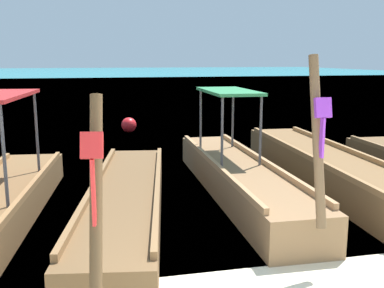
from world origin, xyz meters
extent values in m
plane|color=teal|center=(0.00, 62.30, 0.00)|extent=(120.00, 120.00, 0.00)
cube|color=#996C3F|center=(-2.68, 4.04, 0.58)|extent=(0.72, 6.41, 0.10)
cylinder|color=#4C4C51|center=(-2.83, 3.88, 1.27)|extent=(0.05, 0.05, 1.50)
cylinder|color=#4C4C51|center=(-2.62, 5.96, 1.27)|extent=(0.05, 0.05, 1.50)
cube|color=brown|center=(-1.08, 4.47, 0.27)|extent=(2.06, 6.10, 0.54)
cube|color=brown|center=(-1.60, 4.55, 0.59)|extent=(0.96, 5.46, 0.10)
cube|color=brown|center=(-0.57, 4.39, 0.59)|extent=(0.96, 5.46, 0.10)
cylinder|color=brown|center=(-1.57, 1.41, 1.42)|extent=(0.22, 0.63, 1.80)
cube|color=red|center=(-1.59, 1.28, 1.88)|extent=(0.22, 0.15, 0.25)
cube|color=red|center=(-1.60, 1.26, 1.45)|extent=(0.04, 0.08, 0.62)
cube|color=olive|center=(1.16, 5.34, 0.31)|extent=(1.21, 6.21, 0.61)
cube|color=#AF7F52|center=(0.66, 5.35, 0.66)|extent=(0.20, 5.70, 0.10)
cube|color=#AF7F52|center=(1.66, 5.33, 0.66)|extent=(0.20, 5.70, 0.10)
cylinder|color=brown|center=(1.10, 2.17, 1.65)|extent=(0.13, 0.57, 2.10)
cube|color=purple|center=(1.09, 2.08, 2.07)|extent=(0.20, 0.11, 0.25)
cube|color=purple|center=(1.09, 2.06, 1.71)|extent=(0.03, 0.08, 0.48)
cylinder|color=#4C4C51|center=(0.78, 5.19, 1.28)|extent=(0.05, 0.05, 1.33)
cylinder|color=#4C4C51|center=(1.54, 5.18, 1.28)|extent=(0.05, 0.05, 1.33)
cylinder|color=#4C4C51|center=(0.82, 7.05, 1.28)|extent=(0.05, 0.05, 1.33)
cylinder|color=#4C4C51|center=(1.58, 7.03, 1.28)|extent=(0.05, 0.05, 1.33)
cube|color=#2D844C|center=(1.18, 6.11, 1.97)|extent=(0.96, 2.08, 0.06)
cube|color=brown|center=(3.25, 5.67, 0.32)|extent=(1.60, 7.05, 0.63)
cube|color=#996C3F|center=(2.68, 5.71, 0.68)|extent=(0.43, 6.43, 0.10)
cube|color=#996C3F|center=(3.82, 5.64, 0.68)|extent=(0.43, 6.43, 0.10)
sphere|color=red|center=(-0.32, 13.28, 0.28)|extent=(0.54, 0.54, 0.54)
camera|label=1|loc=(-1.57, -2.72, 2.65)|focal=41.74mm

